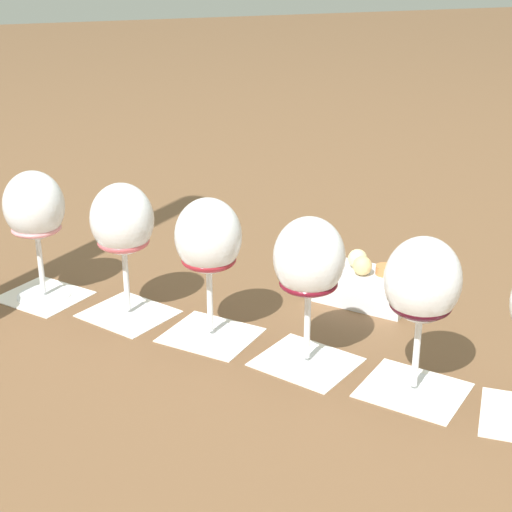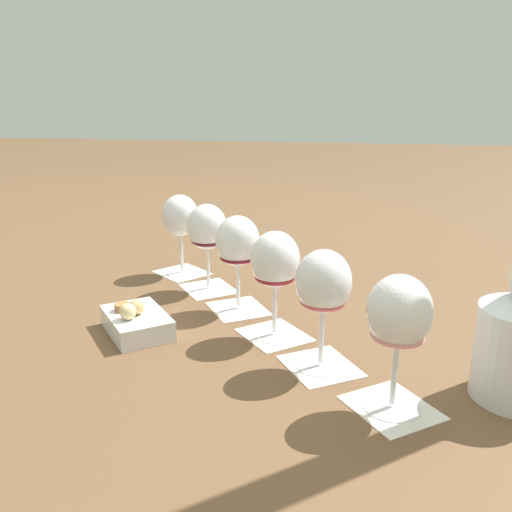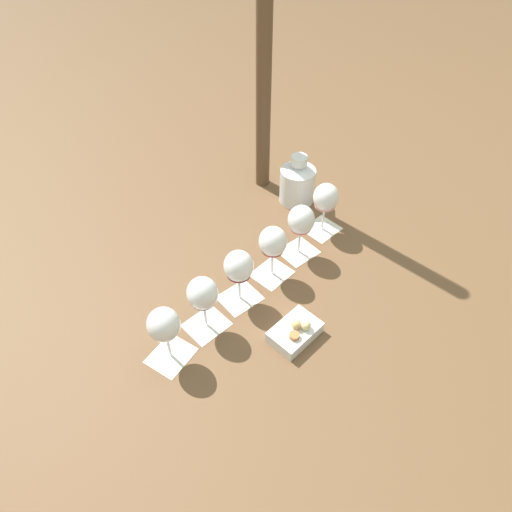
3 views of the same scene
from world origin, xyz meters
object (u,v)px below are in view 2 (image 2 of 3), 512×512
object	(u,v)px
wine_glass_3	(238,246)
snack_dish	(136,322)
wine_glass_1	(323,288)
wine_glass_0	(399,318)
wine_glass_2	(275,265)
wine_glass_5	(180,220)
wine_glass_4	(207,231)

from	to	relation	value
wine_glass_3	snack_dish	world-z (taller)	wine_glass_3
wine_glass_1	wine_glass_0	bearing A→B (deg)	-133.93
wine_glass_1	wine_glass_2	world-z (taller)	same
wine_glass_1	wine_glass_2	distance (m)	0.13
wine_glass_1	wine_glass_5	world-z (taller)	same
wine_glass_5	wine_glass_3	bearing A→B (deg)	-137.60
wine_glass_0	wine_glass_4	bearing A→B (deg)	42.20
wine_glass_2	wine_glass_5	xyz separation A→B (m)	(0.29, 0.25, -0.00)
wine_glass_3	wine_glass_5	bearing A→B (deg)	42.40
wine_glass_3	wine_glass_2	bearing A→B (deg)	-140.32
wine_glass_5	snack_dish	world-z (taller)	wine_glass_5
wine_glass_4	snack_dish	world-z (taller)	wine_glass_4
wine_glass_0	wine_glass_2	bearing A→B (deg)	43.91
wine_glass_3	wine_glass_5	world-z (taller)	same
wine_glass_4	wine_glass_5	xyz separation A→B (m)	(0.09, 0.09, 0.00)
wine_glass_0	wine_glass_2	world-z (taller)	same
wine_glass_2	wine_glass_4	size ratio (longest dim) A/B	1.00
wine_glass_4	snack_dish	distance (m)	0.26
wine_glass_0	wine_glass_4	size ratio (longest dim) A/B	1.00
wine_glass_0	wine_glass_4	distance (m)	0.52
wine_glass_4	wine_glass_2	bearing A→B (deg)	-139.52
snack_dish	wine_glass_3	bearing A→B (deg)	-46.86
snack_dish	wine_glass_4	bearing A→B (deg)	-14.40
snack_dish	wine_glass_1	bearing A→B (deg)	-101.07
wine_glass_0	wine_glass_1	bearing A→B (deg)	46.07
snack_dish	wine_glass_5	bearing A→B (deg)	4.95
wine_glass_0	wine_glass_2	xyz separation A→B (m)	(0.19, 0.18, -0.00)
wine_glass_2	wine_glass_0	bearing A→B (deg)	-136.09
wine_glass_2	snack_dish	size ratio (longest dim) A/B	1.10
wine_glass_0	snack_dish	world-z (taller)	wine_glass_0
wine_glass_3	snack_dish	size ratio (longest dim) A/B	1.10
wine_glass_1	wine_glass_4	size ratio (longest dim) A/B	1.00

